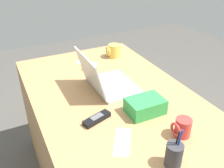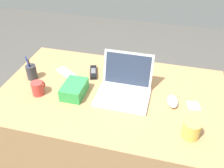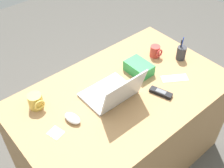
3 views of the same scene
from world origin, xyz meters
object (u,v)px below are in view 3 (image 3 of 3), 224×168
(laptop, at_px, (113,93))
(snack_bag, at_px, (139,68))
(computer_mouse, at_px, (72,118))
(coffee_mug_tall, at_px, (155,51))
(cordless_phone, at_px, (161,93))
(pen_holder, at_px, (181,53))
(coffee_mug_white, at_px, (36,101))

(laptop, bearing_deg, snack_bag, -165.92)
(computer_mouse, relative_size, coffee_mug_tall, 1.30)
(laptop, height_order, computer_mouse, laptop)
(coffee_mug_tall, distance_m, cordless_phone, 0.40)
(coffee_mug_tall, distance_m, pen_holder, 0.18)
(coffee_mug_tall, bearing_deg, cordless_phone, 48.51)
(coffee_mug_white, distance_m, cordless_phone, 0.78)
(snack_bag, bearing_deg, pen_holder, 165.22)
(coffee_mug_white, distance_m, snack_bag, 0.72)
(cordless_phone, bearing_deg, laptop, -33.83)
(coffee_mug_white, relative_size, cordless_phone, 0.65)
(computer_mouse, height_order, pen_holder, pen_holder)
(pen_holder, bearing_deg, coffee_mug_white, -14.05)
(laptop, height_order, pen_holder, laptop)
(cordless_phone, relative_size, pen_holder, 0.88)
(laptop, relative_size, snack_bag, 1.75)
(coffee_mug_tall, height_order, cordless_phone, coffee_mug_tall)
(pen_holder, bearing_deg, computer_mouse, -1.81)
(coffee_mug_white, xyz_separation_m, coffee_mug_tall, (-0.92, 0.12, -0.00))
(coffee_mug_tall, xyz_separation_m, snack_bag, (0.22, 0.05, -0.01))
(cordless_phone, bearing_deg, coffee_mug_white, -32.40)
(pen_holder, relative_size, snack_bag, 0.96)
(laptop, xyz_separation_m, coffee_mug_white, (0.40, -0.24, 0.00))
(laptop, xyz_separation_m, computer_mouse, (0.30, -0.01, -0.03))
(cordless_phone, distance_m, pen_holder, 0.41)
(computer_mouse, distance_m, coffee_mug_tall, 0.82)
(laptop, bearing_deg, coffee_mug_white, -31.46)
(laptop, xyz_separation_m, cordless_phone, (-0.25, 0.17, -0.04))
(coffee_mug_white, xyz_separation_m, cordless_phone, (-0.65, 0.41, -0.04))
(coffee_mug_white, bearing_deg, computer_mouse, 114.23)
(computer_mouse, bearing_deg, snack_bag, 175.31)
(cordless_phone, bearing_deg, coffee_mug_tall, -131.49)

